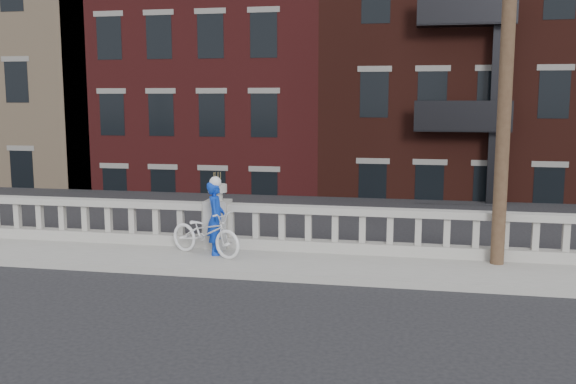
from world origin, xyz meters
TOP-DOWN VIEW (x-y plane):
  - ground at (0.00, 0.00)m, footprint 120.00×120.00m
  - sidewalk at (0.00, 3.00)m, footprint 32.00×2.20m
  - balustrade at (0.00, 3.95)m, footprint 28.00×0.34m
  - planter_pedestal at (0.00, 3.95)m, footprint 0.55×0.55m
  - lower_level at (0.56, 23.04)m, footprint 80.00×44.00m
  - utility_pole at (6.20, 3.60)m, footprint 1.60×0.28m
  - bicycle at (-0.03, 3.14)m, footprint 2.01×1.35m
  - cyclist at (0.17, 3.27)m, footprint 0.50×0.66m

SIDE VIEW (x-z plane):
  - ground at x=0.00m, z-range 0.00..0.00m
  - sidewalk at x=0.00m, z-range 0.00..0.15m
  - balustrade at x=0.00m, z-range 0.13..1.16m
  - bicycle at x=-0.03m, z-range 0.15..1.15m
  - planter_pedestal at x=0.00m, z-range -0.05..1.71m
  - cyclist at x=0.17m, z-range 0.15..1.78m
  - lower_level at x=0.56m, z-range -7.77..13.03m
  - utility_pole at x=6.20m, z-range 0.24..10.24m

